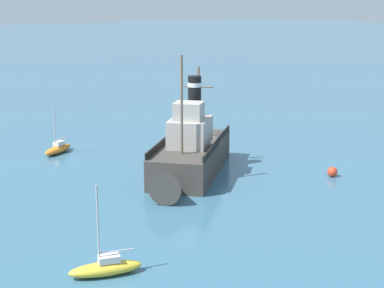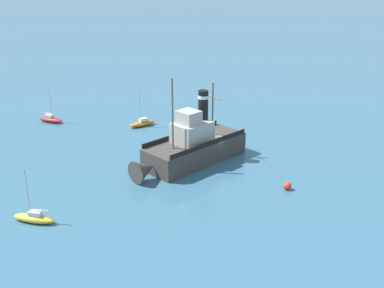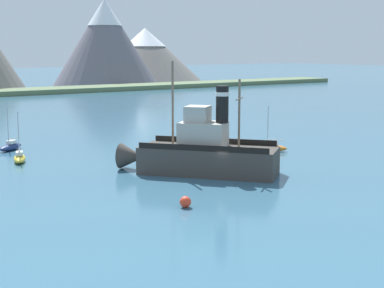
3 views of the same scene
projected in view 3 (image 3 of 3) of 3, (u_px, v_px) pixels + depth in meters
name	position (u px, v px, depth m)	size (l,w,h in m)	color
ground_plane	(224.00, 177.00, 50.55)	(600.00, 600.00, 0.00)	#38667F
old_tugboat	(202.00, 153.00, 51.90)	(11.67, 13.33, 9.90)	#423D38
sailboat_yellow	(20.00, 158.00, 57.41)	(2.35, 3.95, 4.90)	gold
sailboat_navy	(11.00, 146.00, 64.05)	(3.65, 3.24, 4.90)	navy
sailboat_red	(221.00, 132.00, 75.54)	(2.83, 3.85, 4.90)	#B22823
sailboat_orange	(270.00, 147.00, 63.75)	(2.84, 3.85, 4.90)	orange
mooring_buoy	(185.00, 202.00, 40.89)	(0.81, 0.81, 0.81)	red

